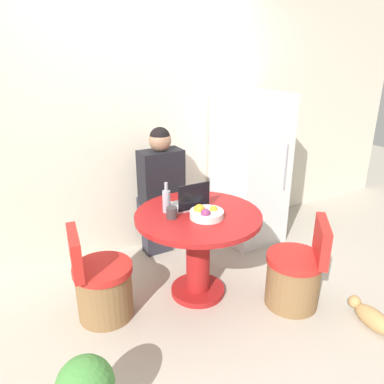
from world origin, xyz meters
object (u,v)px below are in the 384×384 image
object	(u,v)px
chair_left_side	(102,287)
person_seated	(160,189)
laptop	(190,202)
chair_near_right_corner	(295,276)
dining_table	(198,239)
refrigerator	(249,169)
cat	(372,317)
fruit_bowl	(206,213)
bottle	(166,201)

from	to	relation	value
chair_left_side	person_seated	bearing A→B (deg)	-43.94
laptop	chair_near_right_corner	bearing A→B (deg)	132.93
dining_table	chair_near_right_corner	bearing A→B (deg)	-40.13
dining_table	chair_left_side	distance (m)	0.84
refrigerator	chair_near_right_corner	world-z (taller)	refrigerator
cat	chair_left_side	bearing A→B (deg)	62.43
laptop	refrigerator	bearing A→B (deg)	-153.08
refrigerator	fruit_bowl	bearing A→B (deg)	-143.12
chair_near_right_corner	fruit_bowl	bearing A→B (deg)	-85.01
refrigerator	chair_near_right_corner	distance (m)	1.34
dining_table	laptop	xyz separation A→B (m)	(0.00, 0.14, 0.28)
refrigerator	laptop	distance (m)	1.14
chair_left_side	chair_near_right_corner	size ratio (longest dim) A/B	1.00
person_seated	fruit_bowl	world-z (taller)	person_seated
chair_near_right_corner	cat	xyz separation A→B (m)	(0.32, -0.49, -0.18)
refrigerator	chair_near_right_corner	xyz separation A→B (m)	(-0.41, -1.17, -0.52)
refrigerator	fruit_bowl	xyz separation A→B (m)	(-1.00, -0.75, -0.00)
chair_left_side	cat	size ratio (longest dim) A/B	1.63
chair_left_side	laptop	world-z (taller)	laptop
chair_left_side	bottle	bearing A→B (deg)	-77.68
chair_left_side	fruit_bowl	size ratio (longest dim) A/B	2.83
chair_left_side	person_seated	size ratio (longest dim) A/B	0.57
refrigerator	cat	bearing A→B (deg)	-92.93
chair_left_side	cat	world-z (taller)	chair_left_side
dining_table	bottle	bearing A→B (deg)	142.42
laptop	fruit_bowl	xyz separation A→B (m)	(0.01, -0.24, -0.01)
person_seated	cat	world-z (taller)	person_seated
laptop	cat	distance (m)	1.64
person_seated	bottle	world-z (taller)	person_seated
refrigerator	chair_left_side	world-z (taller)	refrigerator
chair_left_side	laptop	distance (m)	0.95
chair_near_right_corner	fruit_bowl	world-z (taller)	fruit_bowl
dining_table	laptop	size ratio (longest dim) A/B	3.61
chair_near_right_corner	cat	distance (m)	0.62
person_seated	fruit_bowl	size ratio (longest dim) A/B	4.97
chair_near_right_corner	laptop	distance (m)	1.04
refrigerator	bottle	bearing A→B (deg)	-157.65
fruit_bowl	chair_left_side	bearing A→B (deg)	165.58
chair_near_right_corner	person_seated	xyz separation A→B (m)	(-0.61, 1.24, 0.46)
chair_near_right_corner	bottle	xyz separation A→B (m)	(-0.81, 0.67, 0.58)
refrigerator	dining_table	size ratio (longest dim) A/B	1.55
chair_left_side	cat	bearing A→B (deg)	-115.02
person_seated	cat	xyz separation A→B (m)	(0.93, -1.73, -0.64)
refrigerator	laptop	size ratio (longest dim) A/B	5.58
refrigerator	dining_table	distance (m)	1.24
laptop	bottle	world-z (taller)	bottle
refrigerator	person_seated	xyz separation A→B (m)	(-1.01, 0.07, -0.06)
person_seated	fruit_bowl	xyz separation A→B (m)	(0.01, -0.82, 0.06)
refrigerator	laptop	xyz separation A→B (m)	(-1.01, -0.51, 0.01)
chair_left_side	fruit_bowl	distance (m)	0.98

